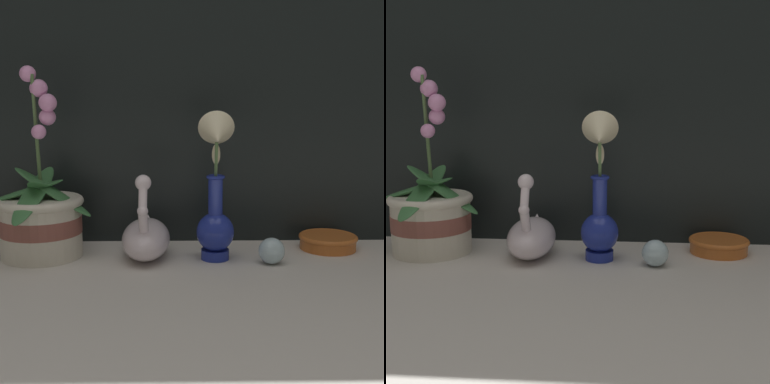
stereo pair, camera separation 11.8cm
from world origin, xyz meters
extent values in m
plane|color=beige|center=(0.00, 0.00, 0.00)|extent=(2.80, 2.80, 0.00)
cylinder|color=beige|center=(-0.32, 0.15, 0.07)|extent=(0.18, 0.18, 0.13)
cylinder|color=brown|center=(-0.32, 0.15, 0.07)|extent=(0.18, 0.18, 0.04)
torus|color=beige|center=(-0.32, 0.15, 0.13)|extent=(0.19, 0.19, 0.02)
cylinder|color=#4C6B3D|center=(-0.32, 0.15, 0.27)|extent=(0.01, 0.04, 0.27)
ellipsoid|color=#38703D|center=(-0.29, 0.14, 0.15)|extent=(0.19, 0.08, 0.11)
ellipsoid|color=#38703D|center=(-0.32, 0.18, 0.15)|extent=(0.07, 0.21, 0.08)
ellipsoid|color=#38703D|center=(-0.35, 0.14, 0.15)|extent=(0.17, 0.07, 0.06)
ellipsoid|color=#38703D|center=(-0.32, 0.11, 0.15)|extent=(0.07, 0.22, 0.10)
sphere|color=#DB8EC6|center=(-0.33, 0.14, 0.40)|extent=(0.03, 0.03, 0.03)
sphere|color=#DB8EC6|center=(-0.31, 0.14, 0.37)|extent=(0.04, 0.04, 0.04)
sphere|color=#DB8EC6|center=(-0.28, 0.13, 0.34)|extent=(0.04, 0.04, 0.04)
sphere|color=#DB8EC6|center=(-0.29, 0.14, 0.31)|extent=(0.04, 0.04, 0.04)
sphere|color=#DB8EC6|center=(-0.30, 0.11, 0.28)|extent=(0.03, 0.03, 0.03)
ellipsoid|color=white|center=(-0.08, 0.13, 0.04)|extent=(0.11, 0.20, 0.09)
cone|color=white|center=(-0.08, 0.21, 0.06)|extent=(0.05, 0.06, 0.06)
cylinder|color=white|center=(-0.08, 0.06, 0.10)|extent=(0.02, 0.05, 0.07)
sphere|color=white|center=(-0.08, 0.04, 0.12)|extent=(0.02, 0.02, 0.02)
cylinder|color=white|center=(-0.08, 0.06, 0.15)|extent=(0.02, 0.04, 0.06)
sphere|color=white|center=(-0.08, 0.07, 0.18)|extent=(0.03, 0.03, 0.03)
cylinder|color=navy|center=(0.07, 0.12, 0.01)|extent=(0.06, 0.06, 0.02)
ellipsoid|color=navy|center=(0.07, 0.12, 0.06)|extent=(0.08, 0.08, 0.09)
cylinder|color=navy|center=(0.07, 0.12, 0.14)|extent=(0.03, 0.03, 0.08)
torus|color=navy|center=(0.07, 0.12, 0.18)|extent=(0.04, 0.04, 0.01)
cylinder|color=#567A47|center=(0.07, 0.10, 0.22)|extent=(0.01, 0.03, 0.08)
cone|color=beige|center=(0.07, 0.08, 0.28)|extent=(0.08, 0.09, 0.09)
ellipsoid|color=beige|center=(0.07, 0.11, 0.23)|extent=(0.02, 0.02, 0.04)
sphere|color=silver|center=(0.19, 0.08, 0.03)|extent=(0.06, 0.06, 0.06)
cylinder|color=#C66628|center=(0.34, 0.19, 0.02)|extent=(0.13, 0.13, 0.03)
torus|color=#C66628|center=(0.34, 0.19, 0.03)|extent=(0.14, 0.14, 0.01)
camera|label=1|loc=(0.00, -1.02, 0.35)|focal=50.00mm
camera|label=2|loc=(0.12, -1.02, 0.35)|focal=50.00mm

